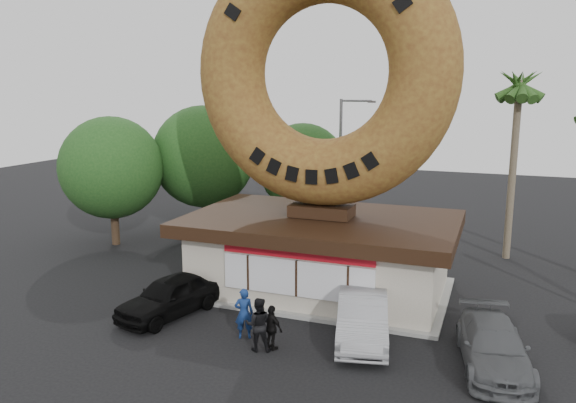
# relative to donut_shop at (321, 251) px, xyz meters

# --- Properties ---
(ground) EXTENTS (90.00, 90.00, 0.00)m
(ground) POSITION_rel_donut_shop_xyz_m (0.00, -5.98, -1.77)
(ground) COLOR black
(ground) RESTS_ON ground
(donut_shop) EXTENTS (11.20, 7.20, 3.80)m
(donut_shop) POSITION_rel_donut_shop_xyz_m (0.00, 0.00, 0.00)
(donut_shop) COLOR beige
(donut_shop) RESTS_ON ground
(giant_donut) EXTENTS (10.81, 2.75, 10.81)m
(giant_donut) POSITION_rel_donut_shop_xyz_m (0.00, 0.02, 7.44)
(giant_donut) COLOR olive
(giant_donut) RESTS_ON donut_shop
(tree_west) EXTENTS (6.00, 6.00, 7.65)m
(tree_west) POSITION_rel_donut_shop_xyz_m (-9.50, 7.02, 2.87)
(tree_west) COLOR #473321
(tree_west) RESTS_ON ground
(tree_mid) EXTENTS (5.20, 5.20, 6.63)m
(tree_mid) POSITION_rel_donut_shop_xyz_m (-4.00, 9.02, 2.25)
(tree_mid) COLOR #473321
(tree_mid) RESTS_ON ground
(tree_far) EXTENTS (5.60, 5.60, 7.14)m
(tree_far) POSITION_rel_donut_shop_xyz_m (-13.00, 3.02, 2.56)
(tree_far) COLOR #473321
(tree_far) RESTS_ON ground
(palm_near) EXTENTS (2.60, 2.60, 9.75)m
(palm_near) POSITION_rel_donut_shop_xyz_m (7.50, 8.02, 6.65)
(palm_near) COLOR #726651
(palm_near) RESTS_ON ground
(street_lamp) EXTENTS (2.11, 0.20, 8.00)m
(street_lamp) POSITION_rel_donut_shop_xyz_m (-1.86, 10.02, 2.72)
(street_lamp) COLOR #59595E
(street_lamp) RESTS_ON ground
(person_left) EXTENTS (0.78, 0.67, 1.81)m
(person_left) POSITION_rel_donut_shop_xyz_m (-1.09, -5.41, -0.86)
(person_left) COLOR navy
(person_left) RESTS_ON ground
(person_center) EXTENTS (1.06, 0.93, 1.83)m
(person_center) POSITION_rel_donut_shop_xyz_m (-0.24, -6.10, -0.85)
(person_center) COLOR black
(person_center) RESTS_ON ground
(person_right) EXTENTS (0.98, 0.70, 1.55)m
(person_right) POSITION_rel_donut_shop_xyz_m (0.16, -5.90, -0.99)
(person_right) COLOR black
(person_right) RESTS_ON ground
(car_black) EXTENTS (2.93, 4.82, 1.54)m
(car_black) POSITION_rel_donut_shop_xyz_m (-4.62, -4.57, -1.00)
(car_black) COLOR black
(car_black) RESTS_ON ground
(car_silver) EXTENTS (2.73, 5.07, 1.59)m
(car_silver) POSITION_rel_donut_shop_xyz_m (2.77, -3.97, -0.97)
(car_silver) COLOR #9D9EA2
(car_silver) RESTS_ON ground
(car_grey) EXTENTS (2.75, 5.04, 1.39)m
(car_grey) POSITION_rel_donut_shop_xyz_m (7.08, -4.56, -1.07)
(car_grey) COLOR #595B5E
(car_grey) RESTS_ON ground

